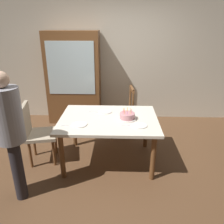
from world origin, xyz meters
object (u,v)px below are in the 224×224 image
plate_near_celebrant (79,125)px  chair_upholstered (35,130)px  chair_spindle_back (122,113)px  person_celebrant (10,131)px  china_cabinet (74,78)px  plate_near_guest (139,125)px  dining_table (109,123)px  plate_far_side (105,112)px  birthday_cake (127,116)px

plate_near_celebrant → chair_upholstered: chair_upholstered is taller
plate_near_celebrant → chair_spindle_back: bearing=61.2°
person_celebrant → china_cabinet: (0.27, 2.35, 0.06)m
plate_near_guest → chair_upholstered: 1.57m
dining_table → china_cabinet: 1.78m
chair_spindle_back → chair_upholstered: 1.61m
dining_table → person_celebrant: person_celebrant is taller
plate_far_side → china_cabinet: 1.52m
person_celebrant → china_cabinet: china_cabinet is taller
plate_near_celebrant → plate_near_guest: same height
china_cabinet → plate_far_side: bearing=-60.8°
birthday_cake → plate_near_celebrant: (-0.67, -0.23, -0.04)m
plate_far_side → chair_spindle_back: bearing=65.2°
plate_near_guest → person_celebrant: (-1.51, -0.55, 0.17)m
chair_spindle_back → chair_upholstered: same height
china_cabinet → dining_table: bearing=-62.6°
china_cabinet → chair_spindle_back: bearing=-34.0°
person_celebrant → china_cabinet: size_ratio=0.83×
chair_upholstered → plate_far_side: bearing=15.8°
dining_table → chair_upholstered: chair_upholstered is taller
plate_far_side → china_cabinet: bearing=119.2°
plate_near_celebrant → china_cabinet: bearing=102.8°
plate_far_side → plate_near_guest: bearing=-44.2°
dining_table → plate_near_celebrant: (-0.40, -0.25, 0.09)m
dining_table → chair_upholstered: size_ratio=1.52×
dining_table → china_cabinet: (-0.81, 1.56, 0.31)m
china_cabinet → plate_near_guest: bearing=-55.5°
plate_far_side → plate_near_guest: 0.70m
plate_far_side → plate_near_celebrant: bearing=-123.4°
chair_upholstered → birthday_cake: bearing=1.2°
plate_far_side → plate_near_guest: size_ratio=1.00×
chair_upholstered → china_cabinet: china_cabinet is taller
dining_table → plate_near_guest: plate_near_guest is taller
chair_upholstered → china_cabinet: 1.69m
plate_near_celebrant → plate_far_side: 0.59m
plate_near_guest → plate_near_celebrant: bearing=180.0°
birthday_cake → china_cabinet: 1.92m
dining_table → plate_far_side: size_ratio=6.55×
chair_spindle_back → china_cabinet: china_cabinet is taller
birthday_cake → plate_far_side: size_ratio=1.27×
plate_near_guest → chair_upholstered: chair_upholstered is taller
plate_near_guest → person_celebrant: 1.62m
birthday_cake → chair_spindle_back: 0.94m
dining_table → person_celebrant: size_ratio=0.91×
dining_table → plate_far_side: 0.27m
plate_near_celebrant → chair_upholstered: bearing=164.5°
plate_near_celebrant → plate_near_guest: 0.83m
person_celebrant → plate_near_celebrant: bearing=38.6°
plate_near_celebrant → chair_spindle_back: 1.30m
plate_near_guest → person_celebrant: size_ratio=0.14×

